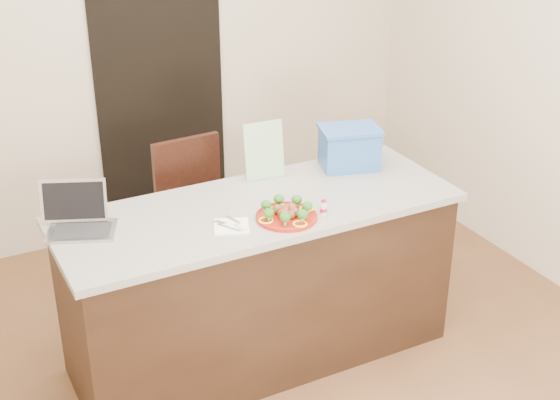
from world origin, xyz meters
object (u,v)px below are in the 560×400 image
blue_box (349,147)px  laptop (78,216)px  island (260,282)px  chair (195,208)px  plate (286,216)px  yogurt_bottle (323,208)px  napkin (231,226)px

blue_box → laptop: bearing=-162.9°
laptop → blue_box: (1.53, 0.03, 0.06)m
island → blue_box: 0.90m
laptop → chair: size_ratio=0.39×
island → plate: size_ratio=6.81×
plate → laptop: laptop is taller
yogurt_bottle → blue_box: (0.42, 0.44, 0.09)m
laptop → chair: (0.83, 0.64, -0.43)m
plate → laptop: 1.00m
laptop → chair: laptop is taller
napkin → blue_box: 0.96m
napkin → laptop: 0.73m
napkin → yogurt_bottle: yogurt_bottle is taller
plate → napkin: size_ratio=1.84×
yogurt_bottle → napkin: bearing=169.4°
plate → blue_box: blue_box is taller
plate → chair: size_ratio=0.31×
napkin → yogurt_bottle: (0.46, -0.09, 0.03)m
yogurt_bottle → laptop: laptop is taller
napkin → laptop: laptop is taller
island → chair: size_ratio=2.13×
plate → napkin: bearing=171.1°
blue_box → plate: bearing=-130.6°
blue_box → chair: bearing=154.9°
yogurt_bottle → blue_box: blue_box is taller
island → chair: 0.82m
island → blue_box: blue_box is taller
plate → laptop: bearing=158.1°
island → yogurt_bottle: 0.59m
island → yogurt_bottle: (0.24, -0.24, 0.49)m
island → blue_box: (0.66, 0.20, 0.58)m
island → yogurt_bottle: size_ratio=26.96×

